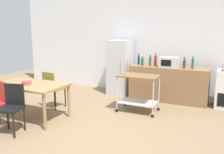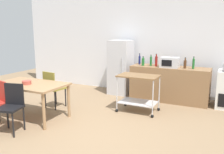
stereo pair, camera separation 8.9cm
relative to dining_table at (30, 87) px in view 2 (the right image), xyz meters
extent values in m
plane|color=#8C7051|center=(1.45, -0.05, -0.67)|extent=(12.00, 12.00, 0.00)
cube|color=white|center=(1.45, 3.15, 0.78)|extent=(8.40, 0.12, 2.90)
cube|color=olive|center=(2.35, 2.55, -0.22)|extent=(2.00, 0.64, 0.90)
cube|color=#A37A51|center=(0.00, 0.00, 0.06)|extent=(1.50, 0.90, 0.04)
cylinder|color=#A37A51|center=(0.69, -0.39, -0.32)|extent=(0.06, 0.06, 0.71)
cylinder|color=#A37A51|center=(-0.69, 0.39, -0.32)|extent=(0.06, 0.06, 0.71)
cylinder|color=#A37A51|center=(0.69, 0.39, -0.32)|extent=(0.06, 0.06, 0.71)
cube|color=olive|center=(0.01, 0.79, -0.20)|extent=(0.45, 0.45, 0.04)
cube|color=olive|center=(-0.02, 0.61, 0.02)|extent=(0.38, 0.08, 0.40)
cylinder|color=black|center=(0.20, 0.93, -0.45)|extent=(0.03, 0.03, 0.45)
cylinder|color=black|center=(-0.14, 0.98, -0.45)|extent=(0.03, 0.03, 0.45)
cylinder|color=black|center=(0.15, 0.60, -0.45)|extent=(0.03, 0.03, 0.45)
cylinder|color=black|center=(-0.19, 0.65, -0.45)|extent=(0.03, 0.03, 0.45)
cube|color=#B72D23|center=(-0.22, -0.54, 0.02)|extent=(0.38, 0.12, 0.40)
cylinder|color=black|center=(-0.06, -0.59, -0.45)|extent=(0.03, 0.03, 0.45)
cube|color=black|center=(0.22, -0.76, -0.20)|extent=(0.48, 0.48, 0.04)
cube|color=black|center=(0.18, -0.59, 0.02)|extent=(0.38, 0.12, 0.40)
cylinder|color=black|center=(0.43, -0.89, -0.45)|extent=(0.03, 0.03, 0.45)
cylinder|color=black|center=(0.02, -0.64, -0.45)|extent=(0.03, 0.03, 0.45)
cylinder|color=black|center=(0.35, -0.56, -0.45)|extent=(0.03, 0.03, 0.45)
cube|color=silver|center=(0.90, 2.65, 0.10)|extent=(0.60, 0.60, 1.55)
cylinder|color=silver|center=(1.08, 2.33, 0.18)|extent=(0.02, 0.02, 0.50)
cube|color=brown|center=(1.91, 1.37, 0.16)|extent=(0.90, 0.56, 0.03)
cube|color=silver|center=(1.91, 1.37, -0.45)|extent=(0.83, 0.52, 0.02)
cylinder|color=silver|center=(1.49, 1.12, -0.22)|extent=(0.02, 0.02, 0.76)
sphere|color=black|center=(1.49, 1.12, -0.64)|extent=(0.07, 0.07, 0.07)
cylinder|color=silver|center=(2.33, 1.12, -0.22)|extent=(0.02, 0.02, 0.76)
sphere|color=black|center=(2.33, 1.12, -0.64)|extent=(0.07, 0.07, 0.07)
cylinder|color=silver|center=(1.49, 1.62, -0.22)|extent=(0.02, 0.02, 0.76)
sphere|color=black|center=(1.49, 1.62, -0.64)|extent=(0.07, 0.07, 0.07)
cylinder|color=silver|center=(2.33, 1.62, -0.22)|extent=(0.02, 0.02, 0.76)
sphere|color=black|center=(2.33, 1.62, -0.64)|extent=(0.07, 0.07, 0.07)
cylinder|color=navy|center=(1.48, 2.63, 0.34)|extent=(0.06, 0.06, 0.23)
cylinder|color=navy|center=(1.48, 2.63, 0.49)|extent=(0.03, 0.03, 0.06)
cylinder|color=black|center=(1.48, 2.63, 0.53)|extent=(0.03, 0.03, 0.01)
cylinder|color=#1E6628|center=(1.64, 2.46, 0.33)|extent=(0.07, 0.07, 0.19)
cylinder|color=#1E6628|center=(1.64, 2.46, 0.44)|extent=(0.03, 0.03, 0.04)
cylinder|color=black|center=(1.64, 2.46, 0.47)|extent=(0.04, 0.04, 0.01)
cylinder|color=#1E6628|center=(1.84, 2.52, 0.35)|extent=(0.06, 0.06, 0.24)
cylinder|color=#1E6628|center=(1.84, 2.52, 0.49)|extent=(0.03, 0.03, 0.04)
cylinder|color=black|center=(1.84, 2.52, 0.52)|extent=(0.03, 0.03, 0.01)
cylinder|color=maroon|center=(1.98, 2.52, 0.36)|extent=(0.07, 0.07, 0.26)
cylinder|color=maroon|center=(1.98, 2.52, 0.51)|extent=(0.03, 0.03, 0.06)
cylinder|color=black|center=(1.98, 2.52, 0.55)|extent=(0.03, 0.03, 0.01)
cube|color=silver|center=(2.35, 2.47, 0.36)|extent=(0.46, 0.34, 0.26)
cube|color=black|center=(2.31, 2.30, 0.36)|extent=(0.25, 0.01, 0.16)
cylinder|color=#4C2D19|center=(2.73, 2.49, 0.33)|extent=(0.07, 0.07, 0.20)
cylinder|color=#4C2D19|center=(2.73, 2.49, 0.46)|extent=(0.03, 0.03, 0.06)
cylinder|color=black|center=(2.73, 2.49, 0.50)|extent=(0.04, 0.04, 0.01)
cylinder|color=#1E6628|center=(2.92, 2.50, 0.35)|extent=(0.06, 0.06, 0.25)
cylinder|color=#1E6628|center=(2.92, 2.50, 0.50)|extent=(0.03, 0.03, 0.05)
cylinder|color=black|center=(2.92, 2.50, 0.53)|extent=(0.03, 0.03, 0.01)
cylinder|color=#B24C3F|center=(0.00, -0.09, 0.12)|extent=(0.19, 0.19, 0.08)
camera|label=1|loc=(3.67, -3.79, 1.23)|focal=39.38mm
camera|label=2|loc=(3.75, -3.75, 1.23)|focal=39.38mm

